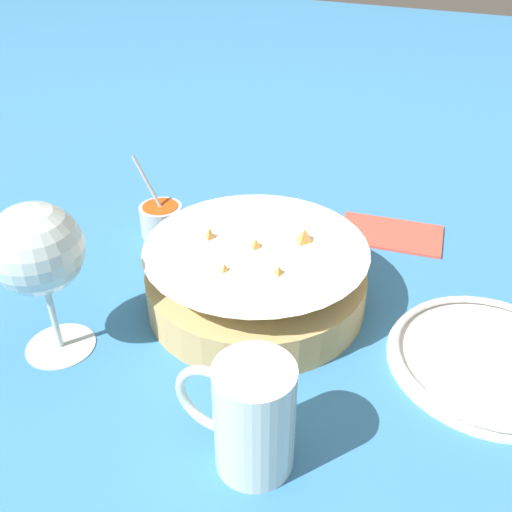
% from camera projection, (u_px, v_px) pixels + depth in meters
% --- Properties ---
extents(ground_plane, '(4.00, 4.00, 0.00)m').
position_uv_depth(ground_plane, '(289.00, 306.00, 0.70)').
color(ground_plane, teal).
extents(food_basket, '(0.26, 0.26, 0.10)m').
position_uv_depth(food_basket, '(257.00, 278.00, 0.68)').
color(food_basket, tan).
rests_on(food_basket, ground_plane).
extents(sauce_cup, '(0.07, 0.06, 0.12)m').
position_uv_depth(sauce_cup, '(161.00, 218.00, 0.83)').
color(sauce_cup, '#B7B7BC').
rests_on(sauce_cup, ground_plane).
extents(wine_glass, '(0.10, 0.10, 0.18)m').
position_uv_depth(wine_glass, '(37.00, 253.00, 0.57)').
color(wine_glass, silver).
rests_on(wine_glass, ground_plane).
extents(beer_mug, '(0.11, 0.07, 0.11)m').
position_uv_depth(beer_mug, '(252.00, 420.00, 0.49)').
color(beer_mug, silver).
rests_on(beer_mug, ground_plane).
extents(side_plate, '(0.22, 0.22, 0.01)m').
position_uv_depth(side_plate, '(489.00, 357.00, 0.61)').
color(side_plate, white).
rests_on(side_plate, ground_plane).
extents(napkin, '(0.16, 0.11, 0.01)m').
position_uv_depth(napkin, '(391.00, 233.00, 0.84)').
color(napkin, '#DB4C3D').
rests_on(napkin, ground_plane).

